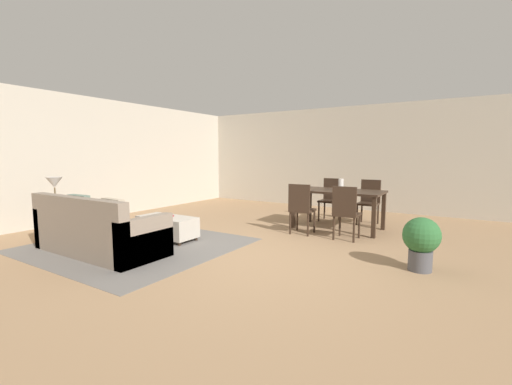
# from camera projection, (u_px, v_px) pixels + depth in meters

# --- Properties ---
(ground_plane) EXTENTS (10.80, 10.80, 0.00)m
(ground_plane) POSITION_uv_depth(u_px,v_px,m) (247.00, 255.00, 4.87)
(ground_plane) COLOR #9E7A56
(wall_back) EXTENTS (9.00, 0.12, 2.70)m
(wall_back) POSITION_uv_depth(u_px,v_px,m) (352.00, 158.00, 8.92)
(wall_back) COLOR #BCB2A0
(wall_back) RESTS_ON ground_plane
(wall_left) EXTENTS (0.12, 11.00, 2.70)m
(wall_left) POSITION_uv_depth(u_px,v_px,m) (92.00, 159.00, 7.52)
(wall_left) COLOR #BCB2A0
(wall_left) RESTS_ON ground_plane
(area_rug) EXTENTS (3.00, 2.80, 0.01)m
(area_rug) POSITION_uv_depth(u_px,v_px,m) (137.00, 245.00, 5.41)
(area_rug) COLOR slate
(area_rug) RESTS_ON ground_plane
(couch) EXTENTS (2.09, 0.88, 0.86)m
(couch) POSITION_uv_depth(u_px,v_px,m) (98.00, 233.00, 4.96)
(couch) COLOR gray
(couch) RESTS_ON ground_plane
(ottoman_table) EXTENTS (1.04, 0.49, 0.39)m
(ottoman_table) POSITION_uv_depth(u_px,v_px,m) (167.00, 226.00, 5.75)
(ottoman_table) COLOR #B7AD9E
(ottoman_table) RESTS_ON ground_plane
(side_table) EXTENTS (0.40, 0.40, 0.54)m
(side_table) POSITION_uv_depth(u_px,v_px,m) (56.00, 214.00, 5.76)
(side_table) COLOR olive
(side_table) RESTS_ON ground_plane
(table_lamp) EXTENTS (0.26, 0.26, 0.53)m
(table_lamp) POSITION_uv_depth(u_px,v_px,m) (54.00, 184.00, 5.70)
(table_lamp) COLOR brown
(table_lamp) RESTS_ON side_table
(dining_table) EXTENTS (1.65, 0.90, 0.76)m
(dining_table) POSITION_uv_depth(u_px,v_px,m) (339.00, 195.00, 6.52)
(dining_table) COLOR #332319
(dining_table) RESTS_ON ground_plane
(dining_chair_near_left) EXTENTS (0.42, 0.42, 0.92)m
(dining_chair_near_left) POSITION_uv_depth(u_px,v_px,m) (301.00, 206.00, 6.09)
(dining_chair_near_left) COLOR #332319
(dining_chair_near_left) RESTS_ON ground_plane
(dining_chair_near_right) EXTENTS (0.41, 0.41, 0.92)m
(dining_chair_near_right) POSITION_uv_depth(u_px,v_px,m) (346.00, 210.00, 5.67)
(dining_chair_near_right) COLOR #332319
(dining_chair_near_right) RESTS_ON ground_plane
(dining_chair_far_left) EXTENTS (0.40, 0.40, 0.92)m
(dining_chair_far_left) POSITION_uv_depth(u_px,v_px,m) (331.00, 197.00, 7.44)
(dining_chair_far_left) COLOR #332319
(dining_chair_far_left) RESTS_ON ground_plane
(dining_chair_far_right) EXTENTS (0.41, 0.41, 0.92)m
(dining_chair_far_right) POSITION_uv_depth(u_px,v_px,m) (369.00, 199.00, 7.04)
(dining_chair_far_right) COLOR #332319
(dining_chair_far_right) RESTS_ON ground_plane
(vase_centerpiece) EXTENTS (0.10, 0.10, 0.22)m
(vase_centerpiece) POSITION_uv_depth(u_px,v_px,m) (341.00, 185.00, 6.45)
(vase_centerpiece) COLOR silver
(vase_centerpiece) RESTS_ON dining_table
(book_on_ottoman) EXTENTS (0.28, 0.22, 0.03)m
(book_on_ottoman) POSITION_uv_depth(u_px,v_px,m) (164.00, 216.00, 5.73)
(book_on_ottoman) COLOR maroon
(book_on_ottoman) RESTS_ON ottoman_table
(potted_plant) EXTENTS (0.45, 0.45, 0.67)m
(potted_plant) POSITION_uv_depth(u_px,v_px,m) (421.00, 240.00, 4.18)
(potted_plant) COLOR #4C4C51
(potted_plant) RESTS_ON ground_plane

